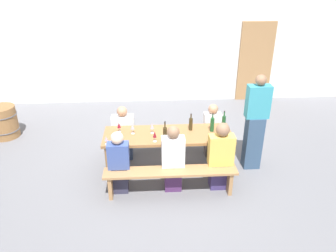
% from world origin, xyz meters
% --- Properties ---
extents(ground_plane, '(24.00, 24.00, 0.00)m').
position_xyz_m(ground_plane, '(0.00, 0.00, 0.00)').
color(ground_plane, slate).
extents(back_wall, '(14.00, 0.20, 3.20)m').
position_xyz_m(back_wall, '(0.00, 3.55, 1.60)').
color(back_wall, silver).
rests_on(back_wall, ground).
extents(wooden_door, '(0.90, 0.06, 2.10)m').
position_xyz_m(wooden_door, '(2.54, 3.41, 1.05)').
color(wooden_door, '#9E7247').
rests_on(wooden_door, ground).
extents(tasting_table, '(2.21, 0.74, 0.75)m').
position_xyz_m(tasting_table, '(0.00, 0.00, 0.67)').
color(tasting_table, olive).
rests_on(tasting_table, ground).
extents(bench_near, '(2.11, 0.30, 0.45)m').
position_xyz_m(bench_near, '(0.00, -0.67, 0.36)').
color(bench_near, '#9E7247').
rests_on(bench_near, ground).
extents(bench_far, '(2.11, 0.30, 0.45)m').
position_xyz_m(bench_far, '(0.00, 0.67, 0.36)').
color(bench_far, '#9E7247').
rests_on(bench_far, ground).
extents(wine_bottle_0, '(0.06, 0.06, 0.35)m').
position_xyz_m(wine_bottle_0, '(-0.06, -0.24, 0.88)').
color(wine_bottle_0, '#332814').
rests_on(wine_bottle_0, tasting_table).
extents(wine_bottle_1, '(0.06, 0.06, 0.31)m').
position_xyz_m(wine_bottle_1, '(0.41, 0.13, 0.87)').
color(wine_bottle_1, '#332814').
rests_on(wine_bottle_1, tasting_table).
extents(wine_bottle_2, '(0.07, 0.07, 0.33)m').
position_xyz_m(wine_bottle_2, '(0.77, 0.06, 0.88)').
color(wine_bottle_2, '#194723').
rests_on(wine_bottle_2, tasting_table).
extents(wine_bottle_3, '(0.07, 0.07, 0.31)m').
position_xyz_m(wine_bottle_3, '(1.01, 0.21, 0.86)').
color(wine_bottle_3, '#194723').
rests_on(wine_bottle_3, tasting_table).
extents(wine_glass_0, '(0.06, 0.06, 0.18)m').
position_xyz_m(wine_glass_0, '(-0.23, -0.26, 0.87)').
color(wine_glass_0, silver).
rests_on(wine_glass_0, tasting_table).
extents(wine_glass_1, '(0.06, 0.06, 0.15)m').
position_xyz_m(wine_glass_1, '(-1.01, -0.30, 0.85)').
color(wine_glass_1, silver).
rests_on(wine_glass_1, tasting_table).
extents(wine_glass_2, '(0.07, 0.07, 0.18)m').
position_xyz_m(wine_glass_2, '(-0.60, 0.05, 0.88)').
color(wine_glass_2, silver).
rests_on(wine_glass_2, tasting_table).
extents(wine_glass_3, '(0.06, 0.06, 0.17)m').
position_xyz_m(wine_glass_3, '(-0.84, 0.13, 0.87)').
color(wine_glass_3, silver).
rests_on(wine_glass_3, tasting_table).
extents(wine_glass_4, '(0.07, 0.07, 0.18)m').
position_xyz_m(wine_glass_4, '(-0.27, 0.05, 0.88)').
color(wine_glass_4, silver).
rests_on(wine_glass_4, tasting_table).
extents(seated_guest_near_0, '(0.34, 0.24, 1.07)m').
position_xyz_m(seated_guest_near_0, '(-0.81, -0.52, 0.51)').
color(seated_guest_near_0, '#2F2D42').
rests_on(seated_guest_near_0, ground).
extents(seated_guest_near_1, '(0.36, 0.24, 1.15)m').
position_xyz_m(seated_guest_near_1, '(0.05, -0.52, 0.55)').
color(seated_guest_near_1, '#482754').
rests_on(seated_guest_near_1, ground).
extents(seated_guest_near_2, '(0.41, 0.24, 1.17)m').
position_xyz_m(seated_guest_near_2, '(0.82, -0.52, 0.56)').
color(seated_guest_near_2, '#392E5F').
rests_on(seated_guest_near_2, ground).
extents(seated_guest_far_0, '(0.41, 0.24, 1.06)m').
position_xyz_m(seated_guest_far_0, '(-0.81, 0.52, 0.50)').
color(seated_guest_far_0, navy).
rests_on(seated_guest_far_0, ground).
extents(seated_guest_far_1, '(0.32, 0.24, 1.06)m').
position_xyz_m(seated_guest_far_1, '(0.87, 0.52, 0.50)').
color(seated_guest_far_1, '#544A47').
rests_on(seated_guest_far_1, ground).
extents(standing_host, '(0.39, 0.24, 1.75)m').
position_xyz_m(standing_host, '(1.53, 0.06, 0.85)').
color(standing_host, '#314966').
rests_on(standing_host, ground).
extents(wine_barrel, '(0.61, 0.61, 0.69)m').
position_xyz_m(wine_barrel, '(-3.44, 1.55, 0.34)').
color(wine_barrel, olive).
rests_on(wine_barrel, ground).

